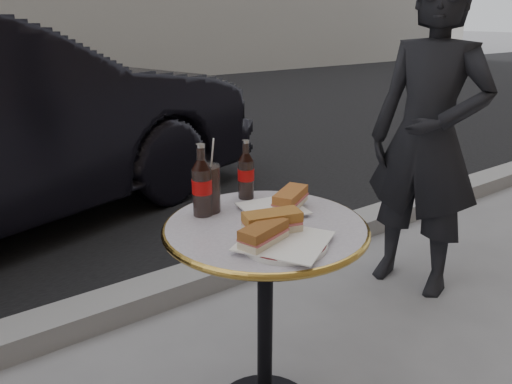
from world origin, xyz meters
TOP-DOWN VIEW (x-y plane):
  - curb at (0.00, 0.90)m, footprint 40.00×0.20m
  - bistro_table at (0.00, 0.00)m, footprint 0.62×0.62m
  - plate_left at (-0.05, -0.15)m, footprint 0.30×0.30m
  - plate_right at (0.08, 0.06)m, footprint 0.25×0.25m
  - sandwich_left_a at (-0.10, -0.13)m, footprint 0.16×0.11m
  - sandwich_left_b at (-0.04, -0.08)m, footprint 0.18×0.12m
  - sandwich_right at (0.13, 0.04)m, footprint 0.17×0.14m
  - cola_bottle_left at (-0.12, 0.17)m, footprint 0.08×0.08m
  - cola_bottle_right at (0.08, 0.22)m, footprint 0.07×0.07m
  - cola_glass at (-0.08, 0.19)m, footprint 0.10×0.10m
  - pedestrian at (1.19, 0.30)m, footprint 0.51×0.64m

SIDE VIEW (x-z plane):
  - curb at x=0.00m, z-range -0.01..0.11m
  - bistro_table at x=0.00m, z-range 0.00..0.73m
  - plate_right at x=0.08m, z-range 0.73..0.74m
  - plate_left at x=-0.05m, z-range 0.73..0.75m
  - pedestrian at x=1.19m, z-range 0.00..1.53m
  - sandwich_right at x=0.13m, z-range 0.74..0.80m
  - sandwich_left_a at x=-0.10m, z-range 0.75..0.80m
  - sandwich_left_b at x=-0.04m, z-range 0.75..0.80m
  - cola_glass at x=-0.08m, z-range 0.73..0.89m
  - cola_bottle_right at x=0.08m, z-range 0.73..0.94m
  - cola_bottle_left at x=-0.12m, z-range 0.73..0.96m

